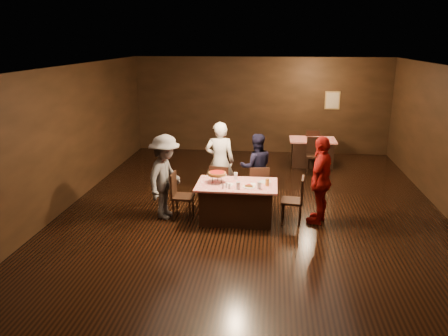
{
  "coord_description": "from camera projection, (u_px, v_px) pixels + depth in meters",
  "views": [
    {
      "loc": [
        0.37,
        -8.84,
        3.55
      ],
      "look_at": [
        -0.58,
        -0.35,
        1.0
      ],
      "focal_mm": 35.0,
      "sensor_mm": 36.0,
      "label": 1
    }
  ],
  "objects": [
    {
      "name": "diner_white_jacket",
      "position": [
        220.0,
        161.0,
        9.77
      ],
      "size": [
        0.69,
        0.49,
        1.8
      ],
      "primitive_type": "imported",
      "rotation": [
        0.0,
        0.0,
        3.23
      ],
      "color": "silver",
      "rests_on": "ground"
    },
    {
      "name": "chair_far_left",
      "position": [
        221.0,
        185.0,
        9.51
      ],
      "size": [
        0.49,
        0.49,
        0.95
      ],
      "primitive_type": "cube",
      "rotation": [
        0.0,
        0.0,
        2.97
      ],
      "color": "black",
      "rests_on": "ground"
    },
    {
      "name": "plate_with_slice",
      "position": [
        249.0,
        186.0,
        8.46
      ],
      "size": [
        0.25,
        0.25,
        0.06
      ],
      "color": "white",
      "rests_on": "main_table"
    },
    {
      "name": "glass_front_left",
      "position": [
        238.0,
        185.0,
        8.35
      ],
      "size": [
        0.08,
        0.08,
        0.14
      ],
      "primitive_type": "cylinder",
      "color": "silver",
      "rests_on": "main_table"
    },
    {
      "name": "pizza_stand",
      "position": [
        217.0,
        174.0,
        8.7
      ],
      "size": [
        0.38,
        0.38,
        0.22
      ],
      "color": "black",
      "rests_on": "main_table"
    },
    {
      "name": "chair_far_right",
      "position": [
        258.0,
        186.0,
        9.42
      ],
      "size": [
        0.48,
        0.48,
        0.95
      ],
      "primitive_type": "cube",
      "rotation": [
        0.0,
        0.0,
        3.3
      ],
      "color": "black",
      "rests_on": "ground"
    },
    {
      "name": "main_table",
      "position": [
        237.0,
        202.0,
        8.78
      ],
      "size": [
        1.6,
        1.0,
        0.77
      ],
      "primitive_type": "cube",
      "color": "#A70B0F",
      "rests_on": "ground"
    },
    {
      "name": "diner_grey_knit",
      "position": [
        165.0,
        177.0,
        8.8
      ],
      "size": [
        0.88,
        1.23,
        1.73
      ],
      "primitive_type": "imported",
      "rotation": [
        0.0,
        0.0,
        1.35
      ],
      "color": "#56575B",
      "rests_on": "ground"
    },
    {
      "name": "chair_back_near",
      "position": [
        314.0,
        155.0,
        11.91
      ],
      "size": [
        0.44,
        0.44,
        0.95
      ],
      "primitive_type": "cube",
      "rotation": [
        0.0,
        0.0,
        -0.04
      ],
      "color": "black",
      "rests_on": "ground"
    },
    {
      "name": "diner_navy_hoodie",
      "position": [
        256.0,
        167.0,
        9.81
      ],
      "size": [
        0.85,
        0.72,
        1.53
      ],
      "primitive_type": "imported",
      "rotation": [
        0.0,
        0.0,
        3.34
      ],
      "color": "black",
      "rests_on": "ground"
    },
    {
      "name": "chair_end_left",
      "position": [
        183.0,
        196.0,
        8.87
      ],
      "size": [
        0.43,
        0.43,
        0.95
      ],
      "primitive_type": "cube",
      "rotation": [
        0.0,
        0.0,
        1.55
      ],
      "color": "black",
      "rests_on": "ground"
    },
    {
      "name": "glass_back",
      "position": [
        236.0,
        176.0,
        8.94
      ],
      "size": [
        0.08,
        0.08,
        0.14
      ],
      "primitive_type": "cylinder",
      "color": "silver",
      "rests_on": "main_table"
    },
    {
      "name": "napkin_left",
      "position": [
        229.0,
        184.0,
        8.63
      ],
      "size": [
        0.21,
        0.21,
        0.01
      ],
      "primitive_type": "cube",
      "rotation": [
        0.0,
        0.0,
        -0.35
      ],
      "color": "white",
      "rests_on": "main_table"
    },
    {
      "name": "napkin_center",
      "position": [
        252.0,
        184.0,
        8.63
      ],
      "size": [
        0.19,
        0.19,
        0.01
      ],
      "primitive_type": "cube",
      "rotation": [
        0.0,
        0.0,
        0.21
      ],
      "color": "white",
      "rests_on": "main_table"
    },
    {
      "name": "glass_front_right",
      "position": [
        259.0,
        185.0,
        8.36
      ],
      "size": [
        0.08,
        0.08,
        0.14
      ],
      "primitive_type": "cylinder",
      "color": "silver",
      "rests_on": "main_table"
    },
    {
      "name": "condiments",
      "position": [
        226.0,
        186.0,
        8.4
      ],
      "size": [
        0.17,
        0.1,
        0.09
      ],
      "color": "silver",
      "rests_on": "main_table"
    },
    {
      "name": "back_table",
      "position": [
        312.0,
        152.0,
        12.6
      ],
      "size": [
        1.3,
        0.9,
        0.77
      ],
      "primitive_type": "cube",
      "color": "red",
      "rests_on": "ground"
    },
    {
      "name": "room",
      "position": [
        254.0,
        110.0,
        8.87
      ],
      "size": [
        10.0,
        10.04,
        3.02
      ],
      "color": "black",
      "rests_on": "ground"
    },
    {
      "name": "plate_empty",
      "position": [
        265.0,
        182.0,
        8.75
      ],
      "size": [
        0.25,
        0.25,
        0.01
      ],
      "primitive_type": "cylinder",
      "color": "white",
      "rests_on": "main_table"
    },
    {
      "name": "diner_red_shirt",
      "position": [
        321.0,
        180.0,
        8.55
      ],
      "size": [
        0.78,
        1.12,
        1.76
      ],
      "primitive_type": "imported",
      "rotation": [
        0.0,
        0.0,
        -1.95
      ],
      "color": "maroon",
      "rests_on": "ground"
    },
    {
      "name": "chair_end_right",
      "position": [
        292.0,
        200.0,
        8.63
      ],
      "size": [
        0.46,
        0.46,
        0.95
      ],
      "primitive_type": "cube",
      "rotation": [
        0.0,
        0.0,
        -1.68
      ],
      "color": "black",
      "rests_on": "ground"
    },
    {
      "name": "chair_back_far",
      "position": [
        311.0,
        144.0,
        13.15
      ],
      "size": [
        0.49,
        0.49,
        0.95
      ],
      "primitive_type": "cube",
      "rotation": [
        0.0,
        0.0,
        3.32
      ],
      "color": "black",
      "rests_on": "ground"
    },
    {
      "name": "glass_amber",
      "position": [
        267.0,
        182.0,
        8.53
      ],
      "size": [
        0.08,
        0.08,
        0.14
      ],
      "primitive_type": "cylinder",
      "color": "#BF7F26",
      "rests_on": "main_table"
    }
  ]
}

